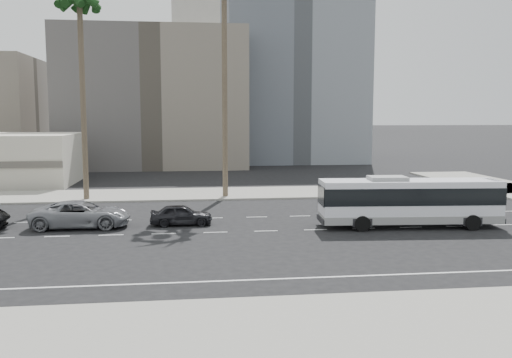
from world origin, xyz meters
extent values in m
plane|color=black|center=(0.00, 0.00, 0.00)|extent=(700.00, 700.00, 0.00)
cube|color=gray|center=(0.00, 15.50, 0.07)|extent=(120.00, 7.00, 0.15)
cube|color=gray|center=(0.00, -15.50, 0.07)|extent=(120.00, 7.00, 0.15)
cube|color=#5C5853|center=(-12.00, 45.00, 9.00)|extent=(24.00, 18.00, 18.00)
cube|color=slate|center=(8.00, 52.00, 13.00)|extent=(20.00, 20.00, 26.00)
cube|color=beige|center=(-2.00, 250.00, 22.00)|extent=(42.00, 42.00, 44.00)
cube|color=beige|center=(-2.00, 250.00, 60.00)|extent=(26.00, 26.00, 32.00)
cube|color=slate|center=(45.00, 230.00, 35.00)|extent=(26.00, 26.00, 70.00)
cube|color=slate|center=(70.00, 260.00, 30.00)|extent=(22.00, 22.00, 60.00)
cube|color=white|center=(5.93, 0.18, 1.69)|extent=(11.05, 3.16, 2.44)
cube|color=black|center=(5.93, 0.18, 2.02)|extent=(11.11, 3.23, 1.03)
cube|color=gray|center=(5.93, 0.18, 0.61)|extent=(11.07, 3.21, 0.47)
cube|color=gray|center=(4.52, 0.18, 3.01)|extent=(2.36, 1.66, 0.28)
cube|color=#262628|center=(11.10, 0.18, 2.77)|extent=(0.68, 1.73, 0.28)
cylinder|color=black|center=(9.41, -1.02, 0.47)|extent=(0.94, 0.28, 0.94)
cylinder|color=black|center=(9.41, 1.38, 0.47)|extent=(0.94, 0.28, 0.94)
cylinder|color=black|center=(2.73, -1.02, 0.47)|extent=(0.94, 0.28, 0.94)
cylinder|color=black|center=(2.73, 1.38, 0.47)|extent=(0.94, 0.28, 0.94)
imported|color=black|center=(-8.02, 2.49, 0.66)|extent=(1.59, 3.87, 1.31)
imported|color=gray|center=(-14.13, 2.48, 0.82)|extent=(2.81, 5.96, 1.65)
cylinder|color=brown|center=(-4.52, 13.49, 8.72)|extent=(0.48, 0.48, 17.44)
cylinder|color=brown|center=(-15.78, 13.39, 7.75)|extent=(0.49, 0.49, 15.50)
camera|label=1|loc=(-7.46, -31.30, 6.83)|focal=38.03mm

